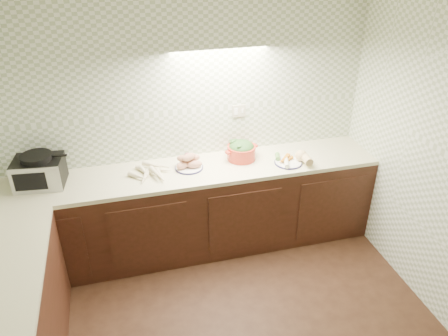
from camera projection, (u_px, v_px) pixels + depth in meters
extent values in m
cube|color=white|center=(239.00, 8.00, 1.98)|extent=(3.60, 3.60, 0.05)
cube|color=#9FB08B|center=(183.00, 119.00, 4.10)|extent=(3.60, 0.05, 2.60)
cube|color=#BBB399|center=(239.00, 111.00, 4.22)|extent=(0.13, 0.01, 0.12)
cube|color=black|center=(192.00, 211.00, 4.30)|extent=(3.60, 0.60, 0.86)
cube|color=beige|center=(190.00, 172.00, 4.07)|extent=(3.60, 0.60, 0.04)
cube|color=black|center=(39.00, 172.00, 3.79)|extent=(0.44, 0.35, 0.24)
cube|color=#A1A1A5|center=(35.00, 181.00, 3.65)|extent=(0.41, 0.06, 0.24)
cube|color=black|center=(35.00, 181.00, 3.65)|extent=(0.26, 0.04, 0.16)
cylinder|color=black|center=(36.00, 157.00, 3.72)|extent=(0.29, 0.29, 0.05)
cone|color=beige|center=(154.00, 168.00, 4.05)|extent=(0.09, 0.22, 0.04)
cone|color=beige|center=(144.00, 177.00, 3.90)|extent=(0.18, 0.21, 0.05)
cone|color=beige|center=(144.00, 169.00, 4.04)|extent=(0.17, 0.14, 0.04)
cone|color=beige|center=(157.00, 168.00, 4.06)|extent=(0.05, 0.21, 0.04)
cone|color=beige|center=(138.00, 171.00, 4.00)|extent=(0.07, 0.21, 0.05)
cone|color=beige|center=(140.00, 169.00, 4.04)|extent=(0.14, 0.19, 0.05)
cone|color=beige|center=(137.00, 174.00, 3.95)|extent=(0.20, 0.13, 0.04)
cone|color=beige|center=(151.00, 174.00, 3.90)|extent=(0.16, 0.20, 0.05)
cone|color=beige|center=(158.00, 171.00, 3.94)|extent=(0.05, 0.18, 0.05)
cone|color=beige|center=(162.00, 164.00, 4.06)|extent=(0.18, 0.18, 0.05)
cylinder|color=#181544|center=(189.00, 168.00, 4.09)|extent=(0.27, 0.27, 0.01)
cylinder|color=white|center=(189.00, 167.00, 4.09)|extent=(0.25, 0.25, 0.02)
ellipsoid|color=tan|center=(183.00, 165.00, 4.04)|extent=(0.15, 0.08, 0.07)
ellipsoid|color=tan|center=(194.00, 164.00, 4.06)|extent=(0.15, 0.08, 0.07)
ellipsoid|color=tan|center=(188.00, 161.00, 4.11)|extent=(0.15, 0.08, 0.07)
ellipsoid|color=tan|center=(184.00, 159.00, 4.07)|extent=(0.15, 0.08, 0.07)
ellipsoid|color=tan|center=(192.00, 158.00, 4.09)|extent=(0.15, 0.08, 0.07)
ellipsoid|color=tan|center=(189.00, 157.00, 4.03)|extent=(0.15, 0.08, 0.07)
cylinder|color=black|center=(189.00, 160.00, 4.19)|extent=(0.13, 0.13, 0.05)
sphere|color=maroon|center=(188.00, 156.00, 4.17)|extent=(0.07, 0.07, 0.07)
sphere|color=silver|center=(192.00, 156.00, 4.19)|extent=(0.04, 0.04, 0.04)
cylinder|color=red|center=(241.00, 153.00, 4.22)|extent=(0.34, 0.34, 0.14)
cube|color=red|center=(228.00, 153.00, 4.14)|extent=(0.05, 0.07, 0.02)
cube|color=red|center=(255.00, 145.00, 4.27)|extent=(0.05, 0.07, 0.02)
ellipsoid|color=#3C6D2B|center=(242.00, 147.00, 4.20)|extent=(0.25, 0.25, 0.14)
cylinder|color=#181544|center=(288.00, 163.00, 4.18)|extent=(0.27, 0.27, 0.01)
cylinder|color=white|center=(288.00, 162.00, 4.18)|extent=(0.25, 0.25, 0.02)
cone|color=orange|center=(284.00, 160.00, 4.16)|extent=(0.15, 0.07, 0.03)
cone|color=orange|center=(286.00, 159.00, 4.18)|extent=(0.15, 0.07, 0.03)
cone|color=orange|center=(286.00, 159.00, 4.20)|extent=(0.13, 0.13, 0.03)
cone|color=orange|center=(288.00, 158.00, 4.16)|extent=(0.14, 0.12, 0.03)
cone|color=orange|center=(286.00, 158.00, 4.16)|extent=(0.15, 0.07, 0.03)
cone|color=orange|center=(287.00, 158.00, 4.16)|extent=(0.15, 0.10, 0.03)
cylinder|color=white|center=(286.00, 162.00, 4.12)|extent=(0.09, 0.18, 0.04)
cylinder|color=#3A712F|center=(278.00, 157.00, 4.22)|extent=(0.07, 0.11, 0.05)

